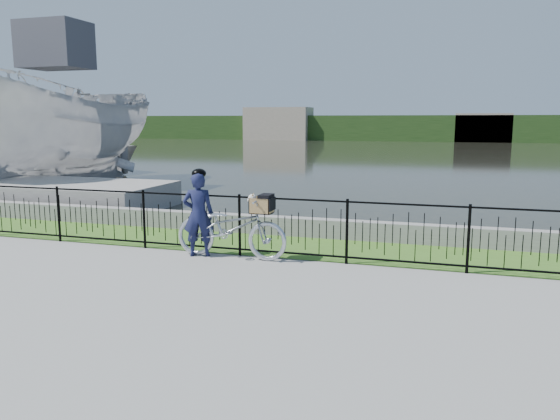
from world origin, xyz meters
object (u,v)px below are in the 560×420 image
(bicycle_rig, at_px, (232,227))
(boat_far, at_px, (16,155))
(dock, at_px, (9,192))
(boat_near, at_px, (61,130))
(cyclist, at_px, (198,213))

(bicycle_rig, height_order, boat_far, boat_far)
(bicycle_rig, bearing_deg, dock, 155.32)
(bicycle_rig, distance_m, boat_near, 12.30)
(dock, height_order, boat_near, boat_near)
(bicycle_rig, bearing_deg, cyclist, -175.84)
(boat_near, bearing_deg, bicycle_rig, -37.77)
(dock, xyz_separation_m, bicycle_rig, (8.92, -4.10, 0.21))
(bicycle_rig, xyz_separation_m, cyclist, (-0.63, -0.05, 0.24))
(boat_near, bearing_deg, cyclist, -39.85)
(dock, distance_m, boat_far, 7.32)
(cyclist, bearing_deg, boat_far, 143.47)
(dock, xyz_separation_m, boat_far, (-4.76, 5.52, 0.69))
(cyclist, relative_size, boat_far, 0.14)
(cyclist, bearing_deg, dock, 153.43)
(dock, relative_size, boat_far, 0.84)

